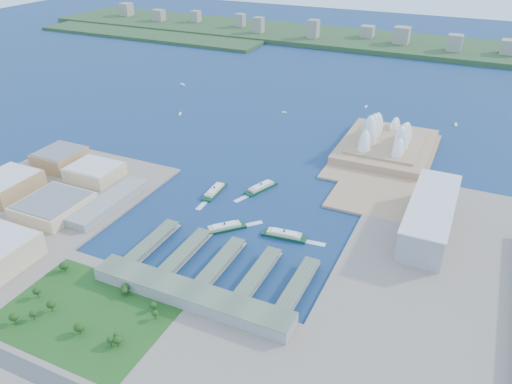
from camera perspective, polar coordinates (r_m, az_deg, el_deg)
The scene contains 22 objects.
ground at distance 574.83m, azimuth -1.65°, elevation -3.97°, with size 3000.00×3000.00×0.00m, color #0F2748.
west_land at distance 649.56m, azimuth -26.31°, elevation -2.95°, with size 220.00×390.00×3.00m, color gray.
south_land at distance 439.92m, azimuth -14.51°, elevation -17.40°, with size 720.00×180.00×3.00m, color gray.
east_land at distance 492.06m, azimuth 22.04°, elevation -12.94°, with size 240.00×500.00×3.00m, color gray.
peninsula at distance 764.67m, azimuth 14.48°, elevation 4.09°, with size 135.00×220.00×3.00m, color tan.
far_shore at distance 1458.54m, azimuth 16.45°, elevation 15.90°, with size 2200.00×260.00×12.00m, color #2D4926.
opera_house at distance 771.39m, azimuth 14.89°, elevation 6.74°, with size 134.00×180.00×58.00m, color white, non-canonical shape.
toaster_building at distance 588.20m, azimuth 19.28°, elevation -2.60°, with size 45.00×155.00×35.00m, color #939398.
west_buildings at distance 660.79m, azimuth -24.38°, elevation -0.42°, with size 200.00×280.00×27.00m, color #A67D53, non-canonical shape.
ferry_wharves at distance 512.77m, azimuth -4.01°, elevation -8.06°, with size 184.00×90.00×9.30m, color #536049, non-canonical shape.
terminal_building at distance 470.11m, azimuth -7.48°, elevation -11.64°, with size 200.00×28.00×12.00m, color gray.
park at distance 475.98m, azimuth -18.97°, elevation -12.37°, with size 150.00×110.00×16.00m, color #194714, non-canonical shape.
far_skyline at distance 1432.42m, azimuth 16.49°, elevation 17.05°, with size 1900.00×140.00×55.00m, color gray, non-canonical shape.
ferry_a at distance 642.23m, azimuth -4.78°, elevation 0.26°, with size 12.55×49.29×9.32m, color #0E3823, non-canonical shape.
ferry_b at distance 648.35m, azimuth 0.60°, elevation 0.68°, with size 12.71×49.94×9.44m, color #0E3823, non-canonical shape.
ferry_c at distance 567.67m, azimuth -3.62°, elevation -3.93°, with size 12.66×49.74×9.41m, color #0E3823, non-canonical shape.
ferry_d at distance 555.19m, azimuth 3.24°, elevation -4.75°, with size 12.89×50.66×9.58m, color #0E3823, non-canonical shape.
boat_a at distance 913.53m, azimuth -8.68°, elevation 8.85°, with size 3.49×13.97×2.69m, color white, non-canonical shape.
boat_b at distance 912.50m, azimuth 3.22°, elevation 9.10°, with size 2.98×8.50×2.30m, color white, non-canonical shape.
boat_c at distance 919.18m, azimuth 21.88°, elevation 7.18°, with size 3.94×13.49×3.04m, color white, non-canonical shape.
boat_d at distance 1080.66m, azimuth -8.40°, elevation 12.09°, with size 3.60×16.47×2.78m, color white, non-canonical shape.
boat_e at distance 960.64m, azimuth 12.46°, elevation 9.53°, with size 3.72×11.69×2.87m, color white, non-canonical shape.
Camera 1 is at (217.90, -428.71, 314.90)m, focal length 35.00 mm.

